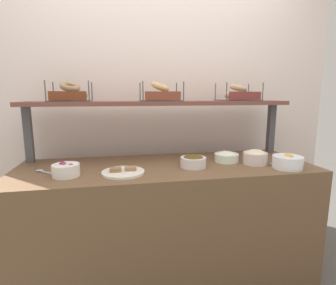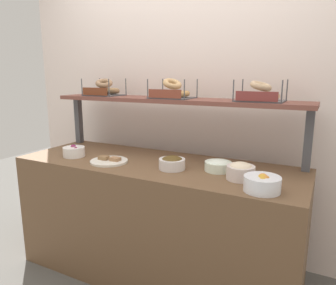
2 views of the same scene
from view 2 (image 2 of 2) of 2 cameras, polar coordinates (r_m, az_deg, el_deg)
The scene contains 17 objects.
ground_plane at distance 2.56m, azimuth -2.05°, elevation -22.30°, with size 8.00×8.00×0.00m, color #595651.
back_wall at distance 2.62m, azimuth 3.69°, elevation 6.66°, with size 3.21×0.06×2.40m, color white.
deli_counter at distance 2.35m, azimuth -2.13°, elevation -13.72°, with size 2.01×0.70×0.85m, color brown.
shelf_riser_left at distance 2.92m, azimuth -15.89°, elevation 3.84°, with size 0.05×0.05×0.40m, color #4C4C51.
shelf_riser_right at distance 2.15m, azimuth 24.10°, elevation 0.37°, with size 0.05×0.05×0.40m, color #4C4C51.
upper_shelf at distance 2.36m, azimuth 0.96°, elevation 7.67°, with size 1.97×0.32×0.03m, color brown.
bowl_beet_salad at distance 2.46m, azimuth -16.68°, elevation -1.55°, with size 0.16×0.16×0.09m.
bowl_cream_cheese at distance 2.03m, azimuth 9.06°, elevation -4.08°, with size 0.17×0.17×0.08m.
bowl_chocolate_spread at distance 2.04m, azimuth 0.73°, elevation -3.67°, with size 0.17×0.17×0.09m.
bowl_potato_salad at distance 1.89m, azimuth 13.02°, elevation -5.04°, with size 0.17×0.17×0.10m.
bowl_fruit_salad at distance 1.73m, azimuth 16.73°, elevation -7.07°, with size 0.19×0.19×0.10m.
serving_plate_white at distance 2.24m, azimuth -10.63°, elevation -3.29°, with size 0.26×0.26×0.04m.
serving_spoon_near_plate at distance 2.64m, azimuth -17.54°, elevation -1.39°, with size 0.14×0.13×0.01m.
serving_spoon_by_edge at distance 1.86m, azimuth 16.69°, elevation -6.93°, with size 0.11×0.15×0.01m.
bagel_basket_everything at distance 2.70m, azimuth -11.54°, elevation 9.34°, with size 0.29×0.26×0.15m.
bagel_basket_sesame at distance 2.33m, azimuth 0.79°, elevation 9.13°, with size 0.30×0.26×0.15m.
bagel_basket_plain at distance 2.15m, azimuth 16.33°, elevation 8.40°, with size 0.31×0.24×0.14m.
Camera 2 is at (1.04, -1.84, 1.45)m, focal length 33.62 mm.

